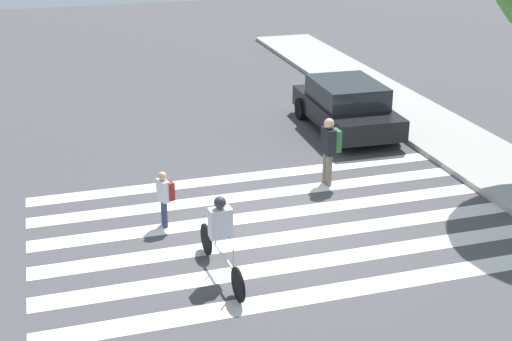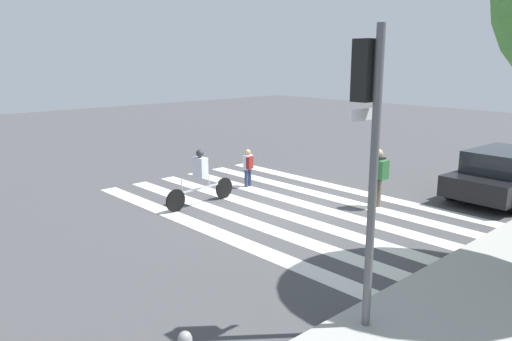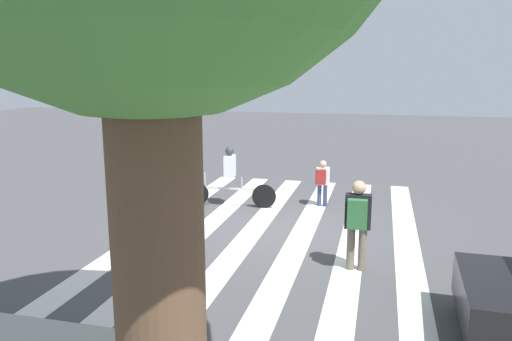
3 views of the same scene
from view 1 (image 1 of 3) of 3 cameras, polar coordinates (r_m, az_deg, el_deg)
ground_plane at (r=14.90m, az=1.62°, el=-4.47°), size 60.00×60.00×0.00m
crosswalk_stripes at (r=14.90m, az=1.62°, el=-4.46°), size 5.97×10.00×0.01m
pedestrian_child_with_backpack at (r=16.68m, az=5.92°, el=1.97°), size 0.46×0.39×1.63m
pedestrian_adult_blue_shirt at (r=14.74m, az=-7.32°, el=-1.92°), size 0.36×0.34×1.21m
cyclist_far_lane at (r=12.73m, az=-2.85°, el=-5.07°), size 2.40×0.42×1.58m
car_parked_silver_sedan at (r=20.58m, az=7.24°, el=5.18°), size 4.26×2.17×1.43m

